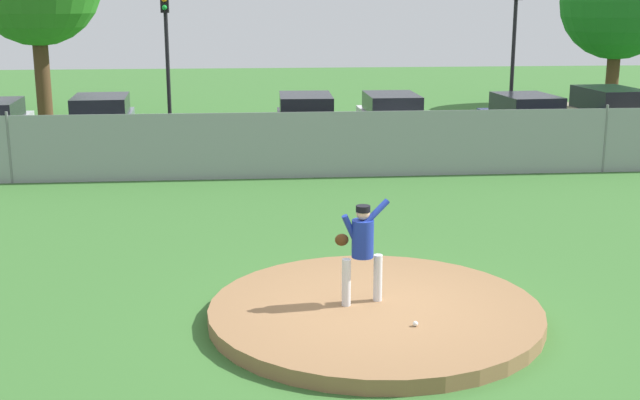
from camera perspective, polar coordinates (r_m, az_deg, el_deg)
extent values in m
plane|color=#386B2D|center=(17.93, 0.86, -1.11)|extent=(80.00, 80.00, 0.00)
cube|color=#2B2B2D|center=(26.20, -1.08, 3.63)|extent=(44.00, 7.00, 0.01)
cylinder|color=olive|center=(12.23, 3.82, -7.77)|extent=(4.88, 4.88, 0.22)
cylinder|color=silver|center=(12.06, 1.83, -5.71)|extent=(0.13, 0.13, 0.71)
cylinder|color=silver|center=(12.28, 4.01, -5.38)|extent=(0.13, 0.13, 0.71)
cylinder|color=navy|center=(11.97, 2.97, -2.68)|extent=(0.32, 0.32, 0.56)
cylinder|color=navy|center=(11.90, 3.85, -0.92)|extent=(0.46, 0.23, 0.40)
cylinder|color=navy|center=(11.91, 2.12, -2.04)|extent=(0.29, 0.17, 0.46)
ellipsoid|color=#4C2D14|center=(11.99, 1.51, -2.77)|extent=(0.20, 0.12, 0.18)
sphere|color=tan|center=(11.87, 2.99, -0.93)|extent=(0.20, 0.20, 0.20)
cylinder|color=black|center=(11.85, 3.00, -0.60)|extent=(0.21, 0.21, 0.09)
sphere|color=white|center=(11.50, 6.61, -8.49)|extent=(0.07, 0.07, 0.07)
cube|color=gray|center=(21.64, -0.24, 3.82)|extent=(39.11, 0.03, 1.74)
cylinder|color=slate|center=(22.37, -20.67, 3.40)|extent=(0.07, 0.07, 1.84)
cylinder|color=slate|center=(23.61, 19.09, 4.03)|extent=(0.07, 0.07, 1.84)
cube|color=silver|center=(26.22, 4.95, 5.16)|extent=(1.71, 4.12, 0.79)
cube|color=black|center=(26.12, 4.98, 6.66)|extent=(1.57, 2.27, 0.60)
cylinder|color=black|center=(27.52, 4.47, 4.75)|extent=(1.77, 0.64, 0.64)
cylinder|color=black|center=(25.04, 5.43, 3.84)|extent=(1.77, 0.64, 0.64)
cylinder|color=black|center=(28.16, -21.17, 4.07)|extent=(1.96, 0.76, 0.64)
cube|color=#232328|center=(26.44, -1.00, 5.14)|extent=(1.89, 4.38, 0.66)
cube|color=black|center=(26.34, -1.00, 6.57)|extent=(1.69, 2.43, 0.67)
cylinder|color=black|center=(27.81, -1.12, 4.88)|extent=(1.85, 0.69, 0.64)
cylinder|color=black|center=(25.16, -0.85, 3.95)|extent=(1.85, 0.69, 0.64)
cube|color=tan|center=(28.87, 19.27, 5.18)|extent=(2.09, 4.62, 0.73)
cube|color=black|center=(28.78, 19.39, 6.60)|extent=(1.80, 2.59, 0.72)
cylinder|color=black|center=(30.14, 17.97, 4.90)|extent=(1.87, 0.77, 0.64)
cylinder|color=black|center=(27.72, 20.57, 3.98)|extent=(1.87, 0.77, 0.64)
cube|color=slate|center=(26.57, -14.82, 4.83)|extent=(2.04, 4.28, 0.75)
cube|color=black|center=(26.48, -14.91, 6.30)|extent=(1.77, 2.40, 0.62)
cylinder|color=black|center=(27.90, -14.52, 4.47)|extent=(1.86, 0.76, 0.64)
cylinder|color=black|center=(25.36, -15.05, 3.55)|extent=(1.86, 0.76, 0.64)
cube|color=#161E4C|center=(27.10, 13.99, 4.97)|extent=(2.09, 4.23, 0.68)
cube|color=black|center=(27.01, 14.07, 6.37)|extent=(1.81, 2.38, 0.66)
cylinder|color=black|center=(28.31, 12.93, 4.69)|extent=(1.88, 0.78, 0.64)
cylinder|color=black|center=(26.01, 15.05, 3.80)|extent=(1.88, 0.78, 0.64)
cone|color=orange|center=(25.33, -4.89, 3.87)|extent=(0.32, 0.32, 0.55)
cube|color=black|center=(25.38, -4.88, 3.29)|extent=(0.40, 0.40, 0.03)
cylinder|color=black|center=(30.00, -10.49, 9.52)|extent=(0.14, 0.14, 5.03)
sphere|color=green|center=(29.63, -10.70, 12.93)|extent=(0.18, 0.18, 0.18)
cylinder|color=black|center=(31.31, 13.21, 9.95)|extent=(0.14, 0.14, 5.46)
cylinder|color=#4C331E|center=(34.59, -18.63, 8.34)|extent=(0.59, 0.59, 3.56)
cylinder|color=#4C331E|center=(38.50, 19.56, 8.16)|extent=(0.55, 0.55, 2.78)
sphere|color=#1B6E1D|center=(38.37, 19.93, 12.77)|extent=(4.90, 4.90, 4.90)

